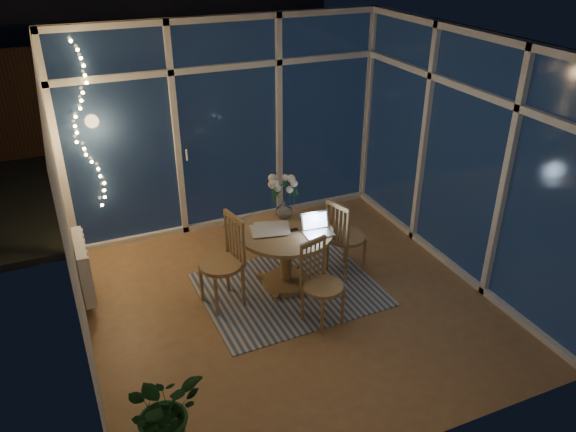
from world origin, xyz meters
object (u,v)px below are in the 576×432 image
(chair_left, at_px, (221,263))
(potted_plant, at_px, (165,419))
(laptop, at_px, (319,225))
(chair_front, at_px, (323,285))
(chair_right, at_px, (347,236))
(dining_table, at_px, (286,259))
(flower_vase, at_px, (284,208))

(chair_left, xyz_separation_m, potted_plant, (-0.93, -1.66, -0.11))
(laptop, bearing_deg, chair_front, -107.30)
(chair_left, xyz_separation_m, chair_right, (1.45, 0.04, -0.04))
(potted_plant, bearing_deg, laptop, 37.75)
(laptop, relative_size, potted_plant, 0.39)
(chair_left, xyz_separation_m, chair_front, (0.81, -0.68, -0.06))
(chair_right, bearing_deg, chair_front, 119.89)
(dining_table, xyz_separation_m, laptop, (0.28, -0.19, 0.45))
(chair_front, bearing_deg, dining_table, 79.67)
(chair_right, xyz_separation_m, laptop, (-0.44, -0.19, 0.33))
(chair_front, height_order, potted_plant, chair_front)
(flower_vase, bearing_deg, potted_plant, -131.56)
(chair_front, xyz_separation_m, flower_vase, (0.02, 1.01, 0.34))
(chair_right, bearing_deg, flower_vase, 46.45)
(dining_table, bearing_deg, chair_right, -0.40)
(chair_left, distance_m, potted_plant, 1.90)
(dining_table, distance_m, chair_front, 0.74)
(chair_left, relative_size, chair_right, 1.08)
(chair_right, height_order, potted_plant, chair_right)
(dining_table, bearing_deg, chair_left, -176.72)
(chair_left, distance_m, laptop, 1.06)
(dining_table, xyz_separation_m, chair_left, (-0.72, -0.04, 0.16))
(laptop, xyz_separation_m, flower_vase, (-0.18, 0.48, -0.00))
(chair_left, bearing_deg, potted_plant, -42.13)
(chair_right, bearing_deg, dining_table, 71.32)
(flower_vase, relative_size, potted_plant, 0.28)
(chair_left, xyz_separation_m, laptop, (1.01, -0.15, 0.29))
(flower_vase, bearing_deg, chair_front, -91.14)
(flower_vase, bearing_deg, laptop, -69.45)
(chair_right, xyz_separation_m, chair_front, (-0.64, -0.72, -0.02))
(chair_right, bearing_deg, laptop, 94.78)
(chair_right, height_order, chair_front, chair_right)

